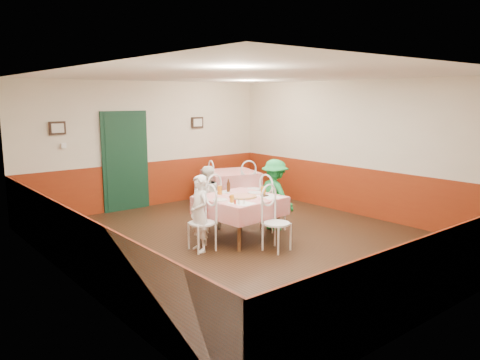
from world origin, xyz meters
TOP-DOWN VIEW (x-y plane):
  - floor at (0.00, 0.00)m, footprint 7.00×7.00m
  - ceiling at (0.00, 0.00)m, footprint 7.00×7.00m
  - back_wall at (0.00, 3.50)m, footprint 6.00×0.10m
  - front_wall at (0.00, -3.50)m, footprint 6.00×0.10m
  - left_wall at (-3.00, 0.00)m, footprint 0.10×7.00m
  - right_wall at (3.00, 0.00)m, footprint 0.10×7.00m
  - wainscot_back at (0.00, 3.48)m, footprint 6.00×0.03m
  - wainscot_front at (0.00, -3.48)m, footprint 6.00×0.03m
  - wainscot_left at (-2.98, 0.00)m, footprint 0.03×7.00m
  - wainscot_right at (2.98, 0.00)m, footprint 0.03×7.00m
  - door at (-0.60, 3.45)m, footprint 0.96×0.06m
  - picture_left at (-2.00, 3.45)m, footprint 0.32×0.03m
  - picture_right at (1.30, 3.45)m, footprint 0.32×0.03m
  - thermostat at (-1.90, 3.45)m, footprint 0.10×0.03m
  - main_table at (-0.06, 0.17)m, footprint 1.32×1.32m
  - second_table at (1.53, 2.46)m, footprint 1.40×1.40m
  - chair_left at (-0.91, 0.09)m, footprint 0.46×0.46m
  - chair_right at (0.78, 0.24)m, footprint 0.43×0.43m
  - chair_far at (-0.13, 1.01)m, footprint 0.47×0.47m
  - chair_near at (0.01, -0.68)m, footprint 0.48×0.48m
  - chair_second_a at (0.78, 2.46)m, footprint 0.52×0.52m
  - chair_second_b at (1.53, 1.71)m, footprint 0.52×0.52m
  - pizza at (-0.06, 0.09)m, footprint 0.49×0.49m
  - plate_left at (-0.50, 0.16)m, footprint 0.27×0.27m
  - plate_right at (0.33, 0.22)m, footprint 0.27×0.27m
  - plate_far at (-0.09, 0.61)m, footprint 0.27×0.27m
  - glass_a at (-0.46, -0.12)m, footprint 0.07×0.07m
  - glass_b at (0.31, -0.02)m, footprint 0.09×0.09m
  - glass_c at (-0.22, 0.54)m, footprint 0.09×0.09m
  - beer_bottle at (0.00, 0.57)m, footprint 0.07×0.07m
  - shaker_a at (-0.45, -0.28)m, footprint 0.04×0.04m
  - shaker_b at (-0.38, -0.33)m, footprint 0.04×0.04m
  - shaker_c at (-0.50, -0.24)m, footprint 0.04×0.04m
  - menu_left at (-0.37, -0.25)m, footprint 0.38×0.46m
  - menu_right at (0.34, -0.17)m, footprint 0.35×0.43m
  - wallet at (0.28, -0.08)m, footprint 0.12×0.10m
  - diner_left at (-0.96, 0.09)m, footprint 0.37×0.49m
  - diner_far at (-0.14, 1.06)m, footprint 0.62×0.50m
  - diner_right at (0.83, 0.24)m, footprint 0.52×0.87m

SIDE VIEW (x-z plane):
  - floor at x=0.00m, z-range 0.00..0.00m
  - main_table at x=-0.06m, z-range -0.01..0.76m
  - second_table at x=1.53m, z-range -0.01..0.76m
  - chair_left at x=-0.91m, z-range 0.00..0.90m
  - chair_right at x=0.78m, z-range 0.00..0.90m
  - chair_far at x=-0.13m, z-range 0.00..0.90m
  - chair_near at x=0.01m, z-range 0.00..0.90m
  - chair_second_a at x=0.78m, z-range 0.00..0.90m
  - chair_second_b at x=1.53m, z-range 0.00..0.90m
  - wainscot_back at x=0.00m, z-range 0.00..1.00m
  - wainscot_front at x=0.00m, z-range 0.00..1.00m
  - wainscot_left at x=-2.98m, z-range 0.00..1.00m
  - wainscot_right at x=2.98m, z-range 0.00..1.00m
  - diner_far at x=-0.14m, z-range 0.00..1.20m
  - diner_left at x=-0.96m, z-range 0.00..1.24m
  - diner_right at x=0.83m, z-range 0.00..1.32m
  - menu_left at x=-0.37m, z-range 0.76..0.76m
  - menu_right at x=0.34m, z-range 0.76..0.76m
  - plate_left at x=-0.50m, z-range 0.76..0.77m
  - plate_right at x=0.33m, z-range 0.76..0.77m
  - plate_far at x=-0.09m, z-range 0.76..0.77m
  - wallet at x=0.28m, z-range 0.76..0.78m
  - pizza at x=-0.06m, z-range 0.76..0.79m
  - shaker_a at x=-0.45m, z-range 0.76..0.85m
  - shaker_b at x=-0.38m, z-range 0.76..0.85m
  - shaker_c at x=-0.50m, z-range 0.76..0.85m
  - glass_a at x=-0.46m, z-range 0.76..0.89m
  - glass_c at x=-0.22m, z-range 0.76..0.91m
  - glass_b at x=0.31m, z-range 0.76..0.92m
  - beer_bottle at x=0.00m, z-range 0.76..0.98m
  - door at x=-0.60m, z-range 0.00..2.10m
  - back_wall at x=0.00m, z-range 0.00..2.80m
  - front_wall at x=0.00m, z-range 0.00..2.80m
  - left_wall at x=-3.00m, z-range 0.00..2.80m
  - right_wall at x=3.00m, z-range 0.00..2.80m
  - thermostat at x=-1.90m, z-range 1.45..1.55m
  - picture_left at x=-2.00m, z-range 1.72..1.98m
  - picture_right at x=1.30m, z-range 1.72..1.98m
  - ceiling at x=0.00m, z-range 2.80..2.80m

